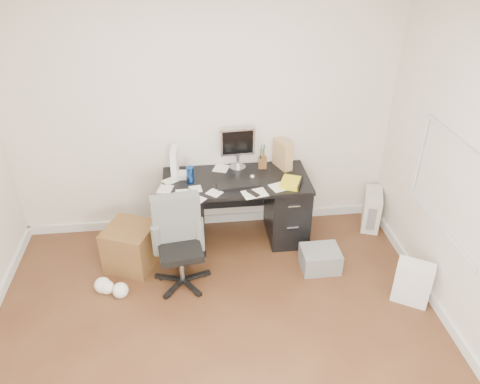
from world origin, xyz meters
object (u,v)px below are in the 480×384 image
object	(u,v)px
lcd_monitor	(238,148)
pc_tower	(372,209)
wicker_basket	(131,246)
desk	(236,208)
keyboard	(238,184)
office_chair	(180,245)

from	to	relation	value
lcd_monitor	pc_tower	distance (m)	1.71
lcd_monitor	wicker_basket	size ratio (longest dim) A/B	1.03
desk	wicker_basket	size ratio (longest dim) A/B	3.34
keyboard	wicker_basket	size ratio (longest dim) A/B	0.94
pc_tower	desk	bearing A→B (deg)	-156.01
pc_tower	lcd_monitor	bearing A→B (deg)	-165.17
lcd_monitor	office_chair	bearing A→B (deg)	-129.11
desk	keyboard	xyz separation A→B (m)	(0.00, -0.13, 0.36)
desk	keyboard	distance (m)	0.38
lcd_monitor	keyboard	bearing A→B (deg)	-100.09
wicker_basket	lcd_monitor	bearing A→B (deg)	26.14
desk	office_chair	xyz separation A→B (m)	(-0.60, -0.66, 0.05)
lcd_monitor	pc_tower	xyz separation A→B (m)	(1.51, -0.16, -0.77)
pc_tower	wicker_basket	distance (m)	2.68
desk	keyboard	world-z (taller)	keyboard
keyboard	wicker_basket	distance (m)	1.24
lcd_monitor	keyboard	xyz separation A→B (m)	(-0.04, -0.37, -0.22)
desk	lcd_monitor	world-z (taller)	lcd_monitor
lcd_monitor	office_chair	distance (m)	1.23
keyboard	wicker_basket	xyz separation A→B (m)	(-1.10, -0.19, -0.54)
pc_tower	wicker_basket	size ratio (longest dim) A/B	0.93
desk	pc_tower	bearing A→B (deg)	3.26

